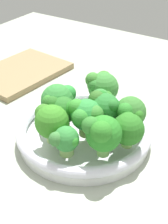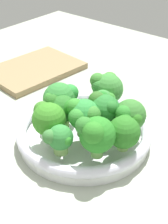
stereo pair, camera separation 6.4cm
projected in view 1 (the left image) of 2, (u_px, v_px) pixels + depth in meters
The scene contains 14 objects.
ground_plane at pixel (71, 151), 66.70cm from camera, with size 130.00×130.00×2.50cm, color #A6AF9C.
bowl at pixel (84, 132), 66.70cm from camera, with size 27.01×27.01×3.80cm.
broccoli_floret_0 at pixel (101, 133), 55.49cm from camera, with size 6.68×6.48×7.87cm.
broccoli_floret_1 at pixel (128, 128), 58.65cm from camera, with size 6.26×5.80×6.51cm.
broccoli_floret_2 at pixel (86, 115), 60.35cm from camera, with size 6.72×6.54×7.47cm.
broccoli_floret_3 at pixel (50, 121), 59.34cm from camera, with size 6.18×6.93×7.36cm.
broccoli_floret_4 at pixel (130, 113), 62.58cm from camera, with size 6.73×6.03×6.64cm.
broccoli_floret_5 at pixel (101, 86), 70.40cm from camera, with size 7.19×6.67×7.26cm.
broccoli_floret_6 at pixel (65, 140), 56.54cm from camera, with size 5.16×4.72×5.49cm.
broccoli_floret_7 at pixel (101, 100), 66.94cm from camera, with size 4.78×4.38×5.56cm.
broccoli_floret_8 at pixel (104, 107), 62.74cm from camera, with size 5.88×6.50×7.35cm.
broccoli_floret_9 at pixel (58, 100), 65.73cm from camera, with size 7.36×6.64×7.26cm.
broccoli_floret_10 at pixel (64, 110), 62.36cm from camera, with size 5.13×6.42×6.87cm.
cutting_board at pixel (20, 72), 91.72cm from camera, with size 24.73×17.72×1.60cm, color #947A52.
Camera 1 is at (41.78, 30.23, 41.86)cm, focal length 53.52 mm.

